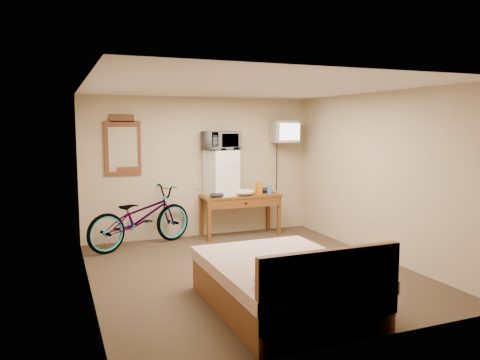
{
  "coord_description": "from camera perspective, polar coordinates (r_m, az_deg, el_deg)",
  "views": [
    {
      "loc": [
        -2.45,
        -5.75,
        2.01
      ],
      "look_at": [
        0.12,
        0.69,
        1.19
      ],
      "focal_mm": 35.0,
      "sensor_mm": 36.0,
      "label": 1
    }
  ],
  "objects": [
    {
      "name": "room",
      "position": [
        6.3,
        1.29,
        -0.18
      ],
      "size": [
        4.6,
        4.64,
        2.5
      ],
      "color": "#403020",
      "rests_on": "ground"
    },
    {
      "name": "desk",
      "position": [
        8.47,
        0.14,
        -2.57
      ],
      "size": [
        1.46,
        0.59,
        0.75
      ],
      "color": "brown",
      "rests_on": "floor"
    },
    {
      "name": "mini_fridge",
      "position": [
        8.34,
        -2.29,
        0.87
      ],
      "size": [
        0.57,
        0.56,
        0.81
      ],
      "color": "white",
      "rests_on": "desk"
    },
    {
      "name": "microwave",
      "position": [
        8.3,
        -2.3,
        4.82
      ],
      "size": [
        0.68,
        0.53,
        0.34
      ],
      "primitive_type": "imported",
      "rotation": [
        0.0,
        0.0,
        0.22
      ],
      "color": "white",
      "rests_on": "mini_fridge"
    },
    {
      "name": "snack_bag",
      "position": [
        8.55,
        2.34,
        -1.01
      ],
      "size": [
        0.11,
        0.08,
        0.21
      ],
      "primitive_type": "cube",
      "rotation": [
        0.0,
        0.0,
        0.18
      ],
      "color": "orange",
      "rests_on": "desk"
    },
    {
      "name": "blue_cup",
      "position": [
        8.59,
        3.64,
        -1.17
      ],
      "size": [
        0.09,
        0.09,
        0.15
      ],
      "primitive_type": "cylinder",
      "color": "#3B77CA",
      "rests_on": "desk"
    },
    {
      "name": "cloth_cream",
      "position": [
        8.37,
        0.53,
        -1.48
      ],
      "size": [
        0.4,
        0.3,
        0.12
      ],
      "primitive_type": "ellipsoid",
      "color": "white",
      "rests_on": "desk"
    },
    {
      "name": "cloth_dark_a",
      "position": [
        8.12,
        -2.84,
        -1.83
      ],
      "size": [
        0.26,
        0.19,
        0.1
      ],
      "primitive_type": "ellipsoid",
      "color": "black",
      "rests_on": "desk"
    },
    {
      "name": "cloth_dark_b",
      "position": [
        8.75,
        3.1,
        -1.21
      ],
      "size": [
        0.21,
        0.17,
        0.1
      ],
      "primitive_type": "ellipsoid",
      "color": "black",
      "rests_on": "desk"
    },
    {
      "name": "crt_television",
      "position": [
        8.75,
        5.49,
        5.88
      ],
      "size": [
        0.51,
        0.6,
        0.4
      ],
      "color": "black",
      "rests_on": "room"
    },
    {
      "name": "wall_mirror",
      "position": [
        8.11,
        -14.11,
        4.04
      ],
      "size": [
        0.6,
        0.04,
        1.02
      ],
      "color": "brown",
      "rests_on": "room"
    },
    {
      "name": "bicycle",
      "position": [
        7.89,
        -12.04,
        -4.43
      ],
      "size": [
        2.01,
        1.32,
        1.0
      ],
      "primitive_type": "imported",
      "rotation": [
        0.0,
        0.0,
        1.95
      ],
      "color": "black",
      "rests_on": "floor"
    },
    {
      "name": "bed",
      "position": [
        5.23,
        5.56,
        -12.44
      ],
      "size": [
        1.52,
        2.01,
        0.9
      ],
      "color": "brown",
      "rests_on": "floor"
    }
  ]
}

